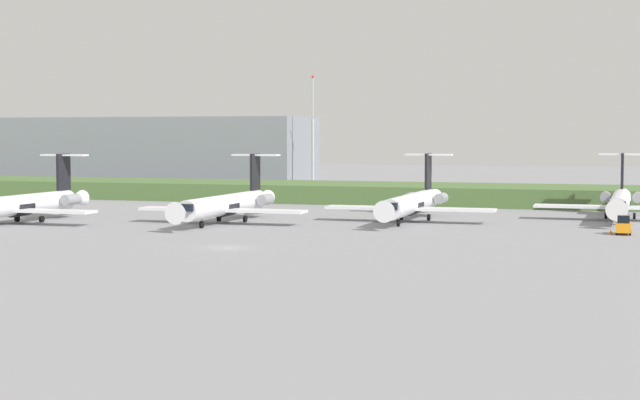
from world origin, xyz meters
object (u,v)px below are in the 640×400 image
object	(u,v)px
regional_jet_third	(227,204)
antenna_mast	(313,145)
baggage_tug	(624,226)
regional_jet_second	(21,204)
regional_jet_fourth	(412,203)
safety_cone_front_marker	(611,232)
regional_jet_fifth	(620,201)

from	to	relation	value
regional_jet_third	antenna_mast	distance (m)	65.67
antenna_mast	baggage_tug	size ratio (longest dim) A/B	7.22
regional_jet_second	regional_jet_third	distance (m)	27.14
regional_jet_second	antenna_mast	size ratio (longest dim) A/B	1.34
regional_jet_fourth	regional_jet_second	bearing A→B (deg)	-159.16
regional_jet_fourth	baggage_tug	world-z (taller)	regional_jet_fourth
regional_jet_third	safety_cone_front_marker	xyz separation A→B (m)	(49.09, -0.20, -2.26)
baggage_tug	regional_jet_fifth	bearing A→B (deg)	92.59
regional_jet_fifth	antenna_mast	xyz separation A→B (m)	(-58.73, 43.76, 7.06)
regional_jet_fourth	safety_cone_front_marker	distance (m)	28.14
antenna_mast	safety_cone_front_marker	world-z (taller)	antenna_mast
regional_jet_second	baggage_tug	world-z (taller)	regional_jet_second
regional_jet_third	safety_cone_front_marker	distance (m)	49.14
regional_jet_fifth	safety_cone_front_marker	bearing A→B (deg)	-91.33
regional_jet_fourth	regional_jet_fifth	xyz separation A→B (m)	(26.66, 11.01, 0.00)
regional_jet_third	regional_jet_fourth	distance (m)	24.96
baggage_tug	safety_cone_front_marker	size ratio (longest dim) A/B	5.82
regional_jet_fifth	baggage_tug	bearing A→B (deg)	-87.41
regional_jet_fourth	antenna_mast	world-z (taller)	antenna_mast
regional_jet_fourth	baggage_tug	distance (m)	29.47
regional_jet_second	regional_jet_fifth	distance (m)	80.89
regional_jet_third	regional_jet_fifth	distance (m)	53.80
regional_jet_fifth	regional_jet_second	bearing A→B (deg)	-158.59
regional_jet_fifth	baggage_tug	world-z (taller)	regional_jet_fifth
regional_jet_second	regional_jet_third	xyz separation A→B (m)	(25.73, 8.64, 0.00)
antenna_mast	safety_cone_front_marker	distance (m)	87.66
baggage_tug	regional_jet_third	bearing A→B (deg)	179.66
regional_jet_fourth	regional_jet_fifth	size ratio (longest dim) A/B	1.00
regional_jet_third	baggage_tug	xyz separation A→B (m)	(50.54, -0.30, -1.53)
regional_jet_second	safety_cone_front_marker	bearing A→B (deg)	6.44
regional_jet_fourth	baggage_tug	size ratio (longest dim) A/B	9.69
regional_jet_fifth	safety_cone_front_marker	size ratio (longest dim) A/B	56.36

